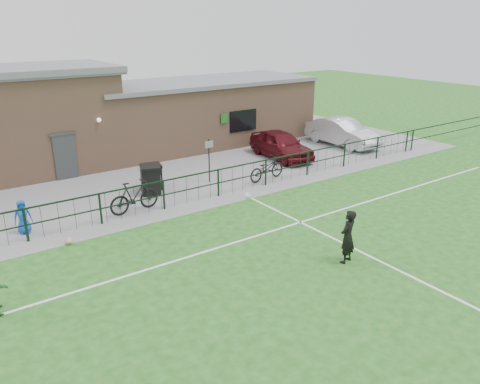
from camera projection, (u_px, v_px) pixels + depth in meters
ground at (344, 287)px, 12.91m from camera, size 90.00×90.00×0.00m
paving_strip at (142, 169)px, 23.30m from camera, size 34.00×13.00×0.02m
pitch_line_touch at (200, 203)px, 18.92m from camera, size 28.00×0.10×0.01m
pitch_line_mid at (257, 236)px, 15.99m from camera, size 28.00×0.10×0.01m
pitch_line_perp at (390, 266)px, 13.99m from camera, size 0.10×16.00×0.01m
perimeter_fence at (197, 187)px, 18.87m from camera, size 28.00×0.10×1.20m
wheelie_bin_left at (150, 180)px, 19.72m from camera, size 0.99×1.05×1.15m
wheelie_bin_right at (153, 177)px, 20.31m from camera, size 0.83×0.90×1.02m
sign_post at (209, 161)px, 21.00m from camera, size 0.07×0.07×2.00m
car_maroon at (281, 144)px, 24.88m from camera, size 2.11×4.44×1.46m
car_silver at (342, 132)px, 27.44m from camera, size 1.70×4.76×1.56m
bicycle_d at (134, 197)px, 17.79m from camera, size 2.09×0.76×1.23m
bicycle_e at (267, 169)px, 21.46m from camera, size 2.11×0.94×1.07m
spectator_child at (23, 217)px, 15.97m from camera, size 0.60×0.41×1.20m
goalkeeper_kick at (345, 236)px, 14.01m from camera, size 2.07×3.30×1.71m
ball_ground at (69, 241)px, 15.34m from camera, size 0.24×0.24×0.24m
clubhouse at (100, 117)px, 24.38m from camera, size 24.25×5.40×4.96m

